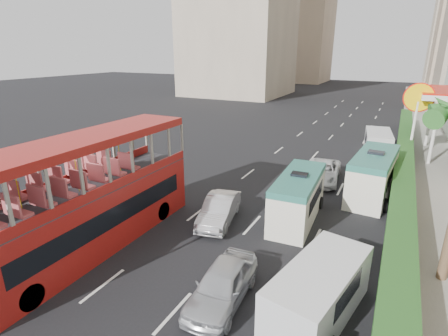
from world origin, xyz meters
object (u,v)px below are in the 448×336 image
Objects in this scene: double_decker_bus at (90,194)px; panel_van_far at (378,143)px; car_silver_lane_a at (219,221)px; van_asset at (321,181)px; car_silver_lane_b at (222,300)px; minibus_near at (298,198)px; panel_van_near at (319,292)px; minibus_far at (373,175)px.

double_decker_bus is 2.25× the size of panel_van_far.
van_asset is at bearing 55.83° from car_silver_lane_a.
minibus_near reaches higher than car_silver_lane_b.
car_silver_lane_a is 7.60m from panel_van_near.
van_asset is 6.39m from minibus_near.
van_asset is 3.70m from minibus_far.
panel_van_near is at bearing -48.87° from car_silver_lane_a.
minibus_far is (3.23, -1.23, 1.33)m from van_asset.
car_silver_lane_a is (3.93, 4.60, -2.53)m from double_decker_bus.
panel_van_near is at bearing -88.53° from minibus_far.
car_silver_lane_a is 9.07m from van_asset.
minibus_near is 1.12× the size of panel_van_far.
panel_van_near is at bearing -71.86° from minibus_near.
panel_van_far reaches higher than van_asset.
minibus_far reaches higher than car_silver_lane_b.
car_silver_lane_a is 9.87m from minibus_far.
van_asset is at bearing 163.71° from minibus_far.
minibus_far reaches higher than car_silver_lane_a.
panel_van_near is 0.96× the size of panel_van_far.
panel_van_far reaches higher than panel_van_near.
car_silver_lane_a is at bearing 49.47° from double_decker_bus.
panel_van_near is (2.59, -12.93, 0.94)m from van_asset.
panel_van_far is at bearing 57.72° from car_silver_lane_a.
minibus_near is at bearing 122.65° from panel_van_near.
van_asset is 0.98× the size of panel_van_far.
car_silver_lane_b is 3.37m from panel_van_near.
car_silver_lane_b is 0.85× the size of panel_van_near.
double_decker_bus is 1.83× the size of minibus_far.
minibus_near is 0.91× the size of minibus_far.
minibus_near reaches higher than car_silver_lane_a.
minibus_far is at bearing 35.13° from car_silver_lane_a.
minibus_near is 15.06m from panel_van_far.
car_silver_lane_b is 22.48m from panel_van_far.
double_decker_bus is at bearing -127.42° from minibus_far.
double_decker_bus is 2.75× the size of car_silver_lane_b.
van_asset is 9.03m from panel_van_far.
panel_van_far is (-0.38, 9.75, -0.36)m from minibus_far.
car_silver_lane_a is at bearing 154.73° from panel_van_near.
minibus_near is at bearing 81.54° from car_silver_lane_b.
car_silver_lane_b is at bearing -154.60° from panel_van_near.
minibus_near is (0.61, 7.41, 1.21)m from car_silver_lane_b.
car_silver_lane_a is 0.84× the size of panel_van_far.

